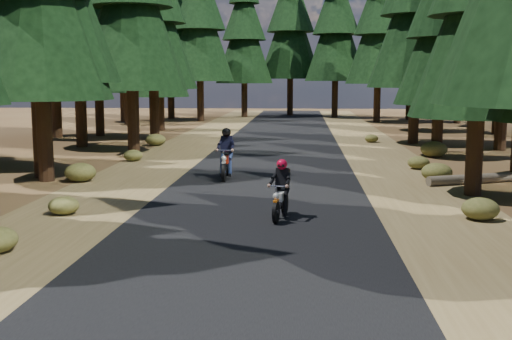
% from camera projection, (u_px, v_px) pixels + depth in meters
% --- Properties ---
extents(ground, '(120.00, 120.00, 0.00)m').
position_uv_depth(ground, '(251.00, 227.00, 14.50)').
color(ground, '#442D18').
rests_on(ground, ground).
extents(road, '(6.00, 100.00, 0.01)m').
position_uv_depth(road, '(264.00, 190.00, 19.44)').
color(road, black).
rests_on(road, ground).
extents(shoulder_l, '(3.20, 100.00, 0.01)m').
position_uv_depth(shoulder_l, '(115.00, 188.00, 19.76)').
color(shoulder_l, brown).
rests_on(shoulder_l, ground).
extents(shoulder_r, '(3.20, 100.00, 0.01)m').
position_uv_depth(shoulder_r, '(418.00, 192.00, 19.11)').
color(shoulder_r, brown).
rests_on(shoulder_r, ground).
extents(log_near, '(5.54, 2.46, 0.32)m').
position_uv_depth(log_near, '(506.00, 177.00, 20.90)').
color(log_near, '#4C4233').
rests_on(log_near, ground).
extents(understory_shrubs, '(14.13, 30.96, 0.69)m').
position_uv_depth(understory_shrubs, '(304.00, 171.00, 21.37)').
color(understory_shrubs, '#474C1E').
rests_on(understory_shrubs, ground).
extents(rider_lead, '(0.74, 1.65, 1.42)m').
position_uv_depth(rider_lead, '(281.00, 199.00, 15.30)').
color(rider_lead, silver).
rests_on(rider_lead, road).
extents(rider_follow, '(0.58, 1.91, 1.70)m').
position_uv_depth(rider_follow, '(226.00, 162.00, 21.45)').
color(rider_follow, '#A9210B').
rests_on(rider_follow, road).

